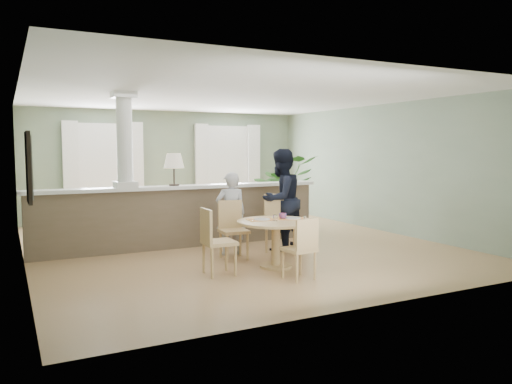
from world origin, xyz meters
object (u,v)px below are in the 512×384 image
sofa (190,213)px  dining_table (276,230)px  man_person (281,200)px  chair_side (214,238)px  chair_far_boy (232,227)px  chair_far_man (279,221)px  child_person (231,214)px  houseplant (282,191)px  chair_near (302,246)px

sofa → dining_table: (0.12, -3.48, 0.14)m
man_person → chair_side: bearing=11.2°
sofa → chair_far_boy: size_ratio=3.08×
man_person → chair_far_man: bearing=31.6°
chair_far_boy → child_person: child_person is taller
chair_side → man_person: 2.06m
houseplant → chair_side: houseplant is taller
dining_table → chair_near: size_ratio=1.37×
chair_near → man_person: man_person is taller
houseplant → man_person: man_person is taller
sofa → child_person: size_ratio=2.07×
houseplant → chair_far_boy: (-2.37, -2.51, -0.29)m
sofa → child_person: (-0.12, -2.38, 0.27)m
chair_near → chair_side: chair_side is taller
dining_table → chair_far_man: chair_far_man is taller
sofa → dining_table: size_ratio=2.48×
sofa → chair_far_boy: (-0.21, -2.62, 0.09)m
sofa → dining_table: sofa is taller
man_person → houseplant: bearing=-142.3°
dining_table → chair_far_boy: chair_far_boy is taller
sofa → chair_far_man: bearing=-94.1°
chair_far_man → chair_side: chair_far_man is taller
houseplant → chair_far_man: bearing=-121.0°
chair_far_boy → child_person: (0.08, 0.25, 0.18)m
dining_table → child_person: child_person is taller
houseplant → dining_table: bearing=-121.2°
chair_near → chair_far_man: bearing=-115.6°
sofa → chair_far_boy: chair_far_boy is taller
chair_near → man_person: 2.08m
houseplant → man_person: 2.65m
chair_far_man → child_person: (-0.76, 0.27, 0.14)m
chair_far_boy → chair_far_man: chair_far_man is taller
houseplant → chair_far_man: (-1.52, -2.54, -0.25)m
chair_far_man → chair_side: 1.74m
child_person → dining_table: bearing=115.5°
chair_far_man → houseplant: bearing=69.2°
child_person → chair_side: bearing=69.3°
child_person → houseplant: bearing=-122.3°
sofa → houseplant: 2.20m
chair_side → man_person: man_person is taller
dining_table → child_person: 1.14m
chair_side → child_person: child_person is taller
dining_table → chair_far_man: bearing=58.3°
sofa → chair_near: 4.29m
child_person → sofa: bearing=-80.0°
chair_far_man → chair_near: chair_far_man is taller
dining_table → man_person: size_ratio=0.66×
chair_near → houseplant: bearing=-123.1°
chair_far_man → chair_near: 1.74m
houseplant → man_person: bearing=-120.3°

